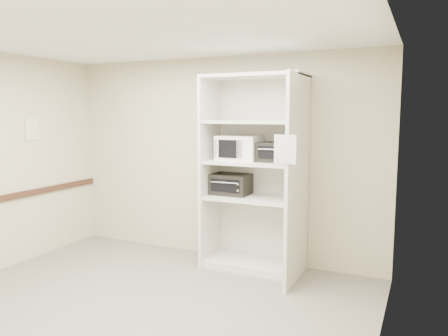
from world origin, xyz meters
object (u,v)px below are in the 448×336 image
at_px(toaster_oven_upper, 276,152).
at_px(toaster_oven_lower, 231,184).
at_px(microwave, 239,148).
at_px(shelving_unit, 257,180).

bearing_deg(toaster_oven_upper, toaster_oven_lower, 179.71).
height_order(microwave, toaster_oven_lower, microwave).
xyz_separation_m(shelving_unit, microwave, (-0.26, 0.02, 0.39)).
height_order(toaster_oven_upper, toaster_oven_lower, toaster_oven_upper).
xyz_separation_m(shelving_unit, toaster_oven_upper, (0.23, 0.02, 0.36)).
xyz_separation_m(microwave, toaster_oven_upper, (0.49, 0.00, -0.03)).
xyz_separation_m(microwave, toaster_oven_lower, (-0.12, 0.02, -0.47)).
bearing_deg(shelving_unit, toaster_oven_upper, 5.14).
relative_size(toaster_oven_upper, toaster_oven_lower, 0.87).
bearing_deg(toaster_oven_lower, shelving_unit, -6.30).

